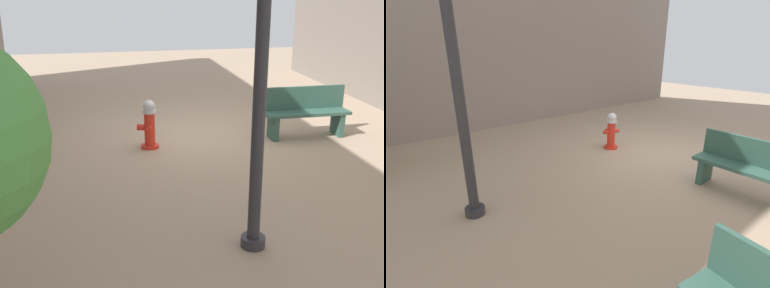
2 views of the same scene
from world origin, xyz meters
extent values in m
plane|color=tan|center=(0.00, 0.00, 0.00)|extent=(23.40, 23.40, 0.00)
cylinder|color=red|center=(1.04, 0.63, 0.03)|extent=(0.33, 0.33, 0.05)
cylinder|color=red|center=(1.04, 0.63, 0.35)|extent=(0.19, 0.19, 0.59)
cylinder|color=silver|center=(1.04, 0.63, 0.67)|extent=(0.24, 0.24, 0.06)
sphere|color=silver|center=(1.04, 0.63, 0.76)|extent=(0.22, 0.22, 0.22)
cylinder|color=red|center=(1.07, 0.77, 0.42)|extent=(0.11, 0.15, 0.09)
cylinder|color=red|center=(1.01, 0.49, 0.42)|extent=(0.11, 0.15, 0.09)
cylinder|color=red|center=(1.19, 0.60, 0.38)|extent=(0.16, 0.14, 0.11)
cube|color=#33594C|center=(-2.62, 0.61, 0.23)|extent=(0.10, 0.40, 0.45)
cube|color=#33594C|center=(-1.30, 0.60, 0.23)|extent=(0.10, 0.40, 0.45)
cube|color=#33594C|center=(-1.96, 0.60, 0.48)|extent=(1.65, 0.45, 0.06)
cube|color=#33594C|center=(-1.96, 0.41, 0.73)|extent=(1.64, 0.07, 0.44)
cylinder|color=#2D2D33|center=(0.28, 4.23, 0.06)|extent=(0.28, 0.28, 0.12)
cylinder|color=#2D2D33|center=(0.28, 4.23, 2.21)|extent=(0.14, 0.14, 4.18)
camera|label=1|loc=(1.89, 8.74, 2.86)|focal=44.58mm
camera|label=2|loc=(-3.43, 5.29, 2.35)|focal=26.13mm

